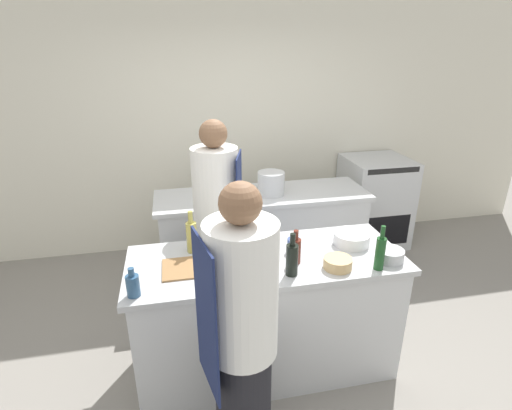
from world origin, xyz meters
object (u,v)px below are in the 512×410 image
chef_at_prep_near (242,339)px  bottle_sauce (133,285)px  bottle_vinegar (295,250)px  bowl_prep_small (234,276)px  chef_at_stove (217,228)px  cup (294,245)px  bowl_ceramic_blue (390,255)px  bottle_olive_oil (192,236)px  bottle_cooking_oil (292,259)px  bowl_wooden_salad (352,239)px  oven_range (374,201)px  bowl_mixing_large (338,263)px  bottle_wine (380,252)px  stockpot (271,183)px

chef_at_prep_near → bottle_sauce: size_ratio=9.44×
bottle_vinegar → bowl_prep_small: bearing=-161.0°
chef_at_stove → cup: 0.75m
chef_at_prep_near → bowl_ceramic_blue: bearing=-77.3°
bottle_olive_oil → cup: bearing=-12.1°
bottle_cooking_oil → bowl_wooden_salad: 0.63m
chef_at_stove → chef_at_prep_near: bearing=13.8°
oven_range → bottle_vinegar: size_ratio=4.44×
bottle_cooking_oil → bowl_mixing_large: size_ratio=1.54×
bottle_cooking_oil → bowl_ceramic_blue: bottle_cooking_oil is taller
bottle_olive_oil → bottle_wine: size_ratio=1.00×
bottle_cooking_oil → bowl_prep_small: bottle_cooking_oil is taller
bottle_wine → cup: 0.58m
bowl_mixing_large → cup: bearing=128.6°
chef_at_stove → bowl_wooden_salad: bearing=74.0°
chef_at_stove → bowl_wooden_salad: 1.07m
bowl_mixing_large → bowl_ceramic_blue: bearing=2.9°
chef_at_prep_near → bowl_ceramic_blue: (1.10, 0.48, 0.10)m
bottle_wine → bowl_ceramic_blue: (0.12, 0.08, -0.08)m
bottle_vinegar → bottle_cooking_oil: bearing=-115.3°
oven_range → chef_at_stove: size_ratio=0.59×
bowl_mixing_large → bowl_wooden_salad: 0.37m
bottle_vinegar → bowl_ceramic_blue: size_ratio=1.25×
chef_at_stove → stockpot: bearing=149.3°
oven_range → bottle_wine: 2.34m
bottle_olive_oil → bowl_mixing_large: bottle_olive_oil is taller
bottle_wine → bowl_prep_small: 0.94m
bottle_cooking_oil → bottle_wine: bearing=-5.2°
bottle_vinegar → bowl_prep_small: 0.46m
oven_range → bowl_ceramic_blue: size_ratio=5.57×
bowl_ceramic_blue → stockpot: stockpot is taller
bottle_sauce → bowl_prep_small: (0.59, 0.02, -0.03)m
bottle_olive_oil → bottle_cooking_oil: (0.59, -0.43, -0.01)m
bottle_olive_oil → bowl_wooden_salad: 1.15m
oven_range → bottle_olive_oil: size_ratio=3.42×
bottle_wine → stockpot: size_ratio=1.18×
bottle_wine → bowl_mixing_large: 0.28m
bowl_prep_small → bowl_ceramic_blue: 1.06m
chef_at_prep_near → bowl_prep_small: chef_at_prep_near is taller
oven_range → bowl_prep_small: bearing=-135.3°
bottle_cooking_oil → bowl_prep_small: size_ratio=1.72×
oven_range → chef_at_prep_near: bearing=-130.0°
bottle_wine → bowl_mixing_large: size_ratio=1.65×
cup → chef_at_prep_near: bearing=-124.2°
bottle_olive_oil → chef_at_prep_near: bearing=-77.6°
bottle_vinegar → bowl_ceramic_blue: bearing=-9.6°
bowl_ceramic_blue → oven_range: bearing=64.1°
bowl_wooden_salad → bottle_cooking_oil: bearing=-150.8°
oven_range → bottle_olive_oil: bottle_olive_oil is taller
chef_at_prep_near → stockpot: size_ratio=6.64×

